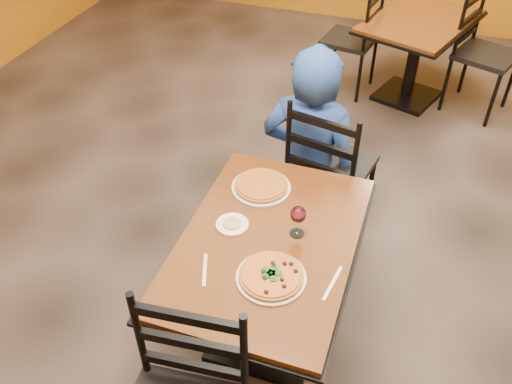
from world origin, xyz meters
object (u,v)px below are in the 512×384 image
(pizza_main, at_px, (271,275))
(table_second, at_px, (417,41))
(plate_main, at_px, (271,278))
(chair_second_right, at_px, (486,56))
(chair_main_far, at_px, (332,166))
(pizza_far, at_px, (261,185))
(table_main, at_px, (268,268))
(plate_far, at_px, (261,187))
(chair_second_left, at_px, (349,40))
(wine_glass, at_px, (298,220))
(side_plate, at_px, (232,224))
(diner, at_px, (311,143))

(pizza_main, bearing_deg, table_second, 83.72)
(plate_main, relative_size, pizza_main, 1.09)
(chair_second_right, height_order, plate_main, chair_second_right)
(chair_main_far, xyz_separation_m, pizza_main, (-0.02, -1.19, 0.26))
(pizza_far, bearing_deg, table_main, -66.63)
(pizza_main, bearing_deg, plate_main, 0.00)
(table_main, xyz_separation_m, plate_far, (-0.15, 0.35, 0.20))
(chair_second_left, height_order, pizza_far, chair_second_left)
(chair_second_left, bearing_deg, wine_glass, 15.15)
(pizza_main, relative_size, wine_glass, 1.58)
(chair_second_right, height_order, pizza_main, chair_second_right)
(table_main, height_order, pizza_main, pizza_main)
(table_second, bearing_deg, pizza_main, -96.28)
(pizza_far, bearing_deg, table_second, 77.15)
(table_second, distance_m, plate_main, 3.11)
(plate_far, height_order, side_plate, same)
(chair_second_left, relative_size, plate_far, 3.06)
(side_plate, bearing_deg, chair_main_far, 71.90)
(chair_main_far, height_order, chair_second_right, chair_main_far)
(table_second, bearing_deg, pizza_far, -102.85)
(chair_main_far, bearing_deg, table_main, 95.30)
(diner, height_order, wine_glass, diner)
(chair_second_right, bearing_deg, pizza_far, 176.13)
(plate_main, bearing_deg, table_second, 83.72)
(diner, bearing_deg, side_plate, 84.37)
(table_main, height_order, diner, diner)
(wine_glass, bearing_deg, chair_second_right, 72.36)
(side_plate, bearing_deg, plate_far, 81.85)
(table_second, xyz_separation_m, pizza_main, (-0.34, -3.09, 0.22))
(plate_main, distance_m, plate_far, 0.62)
(table_second, height_order, chair_second_right, chair_second_right)
(chair_second_right, height_order, wine_glass, chair_second_right)
(pizza_main, distance_m, side_plate, 0.38)
(plate_far, bearing_deg, pizza_main, -67.63)
(chair_second_right, relative_size, side_plate, 6.33)
(chair_main_far, distance_m, pizza_far, 0.72)
(table_second, distance_m, chair_second_right, 0.58)
(chair_second_left, xyz_separation_m, wine_glass, (0.27, -2.78, 0.37))
(chair_second_left, bearing_deg, table_main, 12.67)
(table_main, relative_size, plate_far, 3.97)
(table_main, xyz_separation_m, diner, (-0.04, 0.98, 0.09))
(plate_far, height_order, pizza_far, pizza_far)
(diner, xyz_separation_m, wine_glass, (0.15, -0.90, 0.20))
(chair_second_right, relative_size, pizza_far, 3.61)
(diner, height_order, pizza_far, diner)
(pizza_far, xyz_separation_m, side_plate, (-0.04, -0.31, -0.02))
(table_main, height_order, plate_main, plate_main)
(table_second, relative_size, diner, 1.00)
(plate_main, bearing_deg, side_plate, 137.08)
(table_main, relative_size, plate_main, 3.97)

